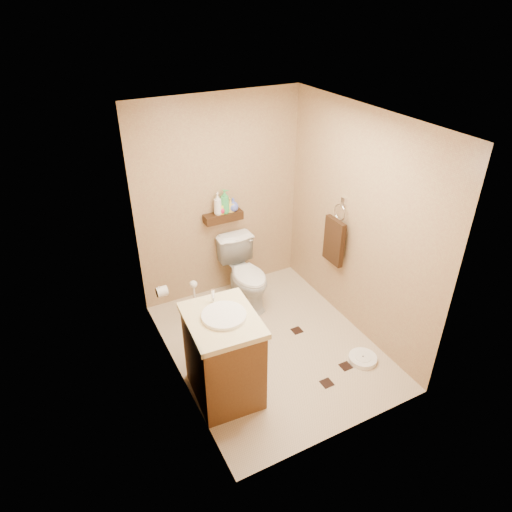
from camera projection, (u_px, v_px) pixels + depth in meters
ground at (271, 345)px, 4.89m from camera, size 2.50×2.50×0.00m
wall_back at (220, 200)px, 5.23m from camera, size 2.00×0.04×2.40m
wall_front at (357, 324)px, 3.33m from camera, size 2.00×0.04×2.40m
wall_left at (171, 275)px, 3.88m from camera, size 0.04×2.50×2.40m
wall_right at (358, 226)px, 4.67m from camera, size 0.04×2.50×2.40m
ceiling at (276, 119)px, 3.66m from camera, size 2.00×2.50×0.02m
wall_shelf at (223, 217)px, 5.26m from camera, size 0.46×0.14×0.10m
floor_accents at (277, 348)px, 4.85m from camera, size 1.23×1.40×0.01m
toilet at (246, 274)px, 5.37m from camera, size 0.45×0.78×0.78m
vanity at (224, 355)px, 4.10m from camera, size 0.65×0.77×1.03m
bathroom_scale at (363, 359)px, 4.68m from camera, size 0.33×0.33×0.06m
toilet_brush at (195, 306)px, 5.18m from camera, size 0.12×0.12×0.53m
towel_ring at (334, 239)px, 4.96m from camera, size 0.12×0.30×0.76m
toilet_paper at (162, 291)px, 4.71m from camera, size 0.12×0.11×0.12m
bottle_a at (218, 204)px, 5.15m from camera, size 0.14×0.14×0.26m
bottle_b at (219, 207)px, 5.18m from camera, size 0.08×0.07×0.16m
bottle_c at (221, 208)px, 5.20m from camera, size 0.14×0.14×0.13m
bottle_d at (225, 201)px, 5.18m from camera, size 0.15×0.15×0.28m
bottle_e at (230, 205)px, 5.23m from camera, size 0.08×0.08×0.16m
bottle_f at (233, 205)px, 5.25m from camera, size 0.15×0.15×0.16m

